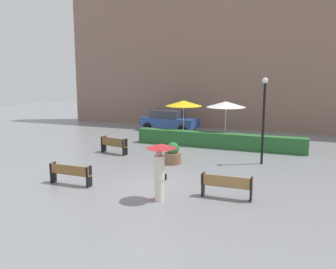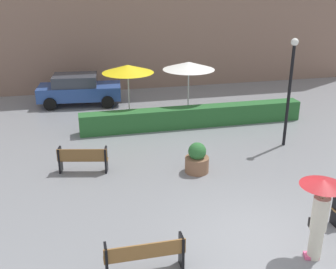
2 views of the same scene
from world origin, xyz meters
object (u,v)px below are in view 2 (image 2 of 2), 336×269
at_px(patio_umbrella_yellow, 128,69).
at_px(bench_near_left, 145,254).
at_px(pedestrian_with_umbrella, 320,207).
at_px(patio_umbrella_white, 189,66).
at_px(lamp_post, 290,82).
at_px(parked_car, 79,89).
at_px(bench_far_left, 83,158).
at_px(planter_pot, 197,159).

bearing_deg(patio_umbrella_yellow, bench_near_left, -96.25).
xyz_separation_m(bench_near_left, patio_umbrella_yellow, (1.16, 10.59, 1.91)).
xyz_separation_m(pedestrian_with_umbrella, patio_umbrella_white, (-0.09, 10.78, 1.09)).
height_order(pedestrian_with_umbrella, lamp_post, lamp_post).
xyz_separation_m(pedestrian_with_umbrella, parked_car, (-5.07, 14.03, -0.55)).
distance_m(bench_near_left, bench_far_left, 5.64).
xyz_separation_m(lamp_post, parked_car, (-7.75, 7.50, -1.73)).
bearing_deg(parked_car, bench_near_left, -85.69).
relative_size(bench_far_left, planter_pot, 1.61).
relative_size(bench_far_left, lamp_post, 0.41).
bearing_deg(planter_pot, parked_car, 112.16).
relative_size(planter_pot, lamp_post, 0.25).
height_order(bench_near_left, pedestrian_with_umbrella, pedestrian_with_umbrella).
bearing_deg(lamp_post, parked_car, 135.92).
bearing_deg(patio_umbrella_white, patio_umbrella_yellow, 176.72).
height_order(planter_pot, patio_umbrella_yellow, patio_umbrella_yellow).
bearing_deg(patio_umbrella_white, bench_far_left, -136.05).
bearing_deg(patio_umbrella_yellow, lamp_post, -38.44).
relative_size(pedestrian_with_umbrella, patio_umbrella_white, 0.78).
distance_m(bench_near_left, patio_umbrella_yellow, 10.83).
bearing_deg(planter_pot, lamp_post, 20.34).
bearing_deg(planter_pot, bench_near_left, -119.47).
height_order(bench_near_left, patio_umbrella_white, patio_umbrella_white).
height_order(bench_far_left, parked_car, parked_car).
bearing_deg(pedestrian_with_umbrella, bench_near_left, 175.15).
bearing_deg(pedestrian_with_umbrella, patio_umbrella_yellow, 104.75).
distance_m(planter_pot, patio_umbrella_yellow, 6.41).
bearing_deg(bench_far_left, parked_car, 89.15).
distance_m(lamp_post, patio_umbrella_white, 5.08).
distance_m(bench_far_left, patio_umbrella_white, 7.34).
height_order(lamp_post, patio_umbrella_white, lamp_post).
relative_size(bench_near_left, bench_far_left, 1.07).
bearing_deg(parked_car, bench_far_left, -90.85).
bearing_deg(pedestrian_with_umbrella, parked_car, 109.88).
relative_size(bench_near_left, parked_car, 0.42).
relative_size(bench_far_left, patio_umbrella_white, 0.65).
bearing_deg(lamp_post, planter_pot, -159.66).
bearing_deg(bench_near_left, planter_pot, 60.53).
xyz_separation_m(pedestrian_with_umbrella, patio_umbrella_yellow, (-2.88, 10.94, 1.05)).
relative_size(bench_far_left, pedestrian_with_umbrella, 0.84).
xyz_separation_m(bench_far_left, patio_umbrella_white, (5.10, 4.92, 1.93)).
height_order(pedestrian_with_umbrella, patio_umbrella_white, patio_umbrella_white).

